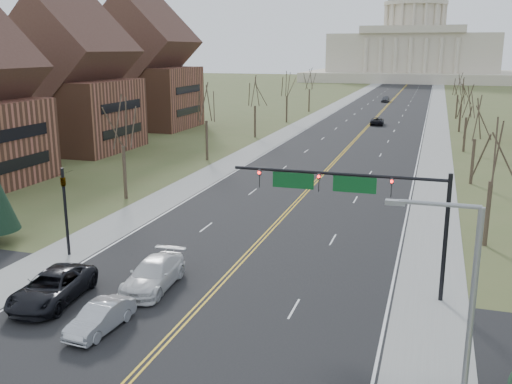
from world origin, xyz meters
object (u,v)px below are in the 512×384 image
Objects in this scene: car_sb_outer_lead at (52,287)px; car_far_sb at (385,99)px; street_light at (461,323)px; car_sb_inner_lead at (100,318)px; car_sb_inner_second at (153,274)px; signal_mast at (353,193)px; car_far_nb at (377,121)px; signal_left at (65,202)px.

car_sb_outer_lead is 130.97m from car_far_sb.
street_light is 17.56m from car_sb_inner_lead.
car_sb_inner_second is 1.22× the size of car_far_sb.
signal_mast is 2.01× the size of car_sb_outer_lead.
signal_mast is 14.91m from car_sb_inner_lead.
car_sb_inner_second is at bearing 31.82° from car_sb_outer_lead.
street_light is 1.82× the size of car_far_nb.
street_light is 1.94× the size of car_far_sb.
street_light is 22.18m from car_sb_outer_lead.
car_sb_inner_lead is 132.94m from car_far_sb.
car_sb_inner_lead is 0.73× the size of car_sb_inner_second.
car_sb_outer_lead reaches higher than car_sb_inner_second.
car_far_nb is at bearing 97.26° from street_light.
street_light reaches higher than signal_left.
signal_left is 9.11m from car_sb_inner_second.
signal_left is 1.05× the size of car_sb_inner_second.
car_sb_outer_lead reaches higher than car_far_sb.
car_sb_inner_lead is 5.50m from car_sb_inner_second.
signal_mast is 124.62m from car_far_sb.
car_sb_inner_second is 127.44m from car_far_sb.
signal_mast is 19.06m from signal_left.
signal_left is 8.05m from car_sb_outer_lead.
car_far_sb is at bearing -89.60° from car_far_nb.
signal_left reaches higher than car_sb_outer_lead.
signal_left reaches higher than car_far_nb.
car_sb_outer_lead is 1.21× the size of car_far_nb.
car_far_sb is (2.19, 132.92, 0.11)m from car_sb_inner_lead.
signal_left is at bearing 77.61° from car_far_nb.
car_sb_inner_second is (-10.92, -3.21, -4.92)m from signal_mast.
car_sb_inner_lead is at bearing -89.99° from car_far_sb.
car_sb_outer_lead is 83.08m from car_far_nb.
street_light reaches higher than car_sb_inner_lead.
car_sb_outer_lead is 1.06× the size of car_sb_inner_second.
car_sb_outer_lead is at bearing -91.91° from car_far_sb.
car_far_nb is at bearing -85.85° from car_far_sb.
car_sb_inner_lead is (-10.99, -8.71, -5.06)m from signal_mast.
car_sb_inner_lead is at bearing 83.90° from car_far_nb.
signal_left is 12.18m from car_sb_inner_lead.
signal_left is at bearing 180.00° from signal_mast.
street_light is at bearing -68.59° from signal_mast.
car_sb_outer_lead is at bearing -156.73° from signal_mast.
car_sb_outer_lead is at bearing 158.53° from car_sb_inner_lead.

